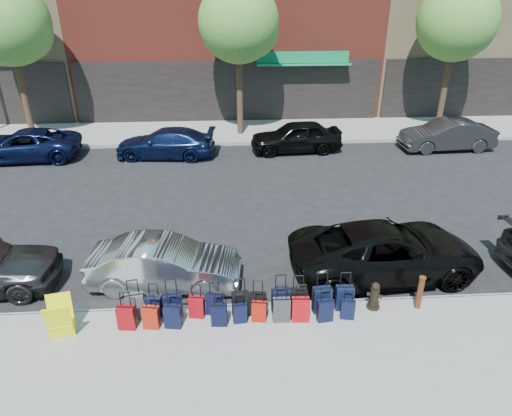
{
  "coord_description": "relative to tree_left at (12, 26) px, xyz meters",
  "views": [
    {
      "loc": [
        -0.13,
        -13.44,
        7.32
      ],
      "look_at": [
        0.62,
        -1.5,
        1.3
      ],
      "focal_mm": 32.0,
      "sensor_mm": 36.0,
      "label": 1
    }
  ],
  "objects": [
    {
      "name": "car_far_1",
      "position": [
        6.86,
        -2.91,
        -4.76
      ],
      "size": [
        4.63,
        2.24,
        1.3
      ],
      "primitive_type": "imported",
      "rotation": [
        0.0,
        0.0,
        -1.67
      ],
      "color": "#0D183B",
      "rests_on": "ground"
    },
    {
      "name": "car_far_3",
      "position": [
        20.06,
        -2.74,
        -4.7
      ],
      "size": [
        4.41,
        1.72,
        1.43
      ],
      "primitive_type": "imported",
      "rotation": [
        0.0,
        0.0,
        -1.52
      ],
      "color": "#2F2F32",
      "rests_on": "ground"
    },
    {
      "name": "display_rack",
      "position": [
        5.9,
        -14.79,
        -4.79
      ],
      "size": [
        0.63,
        0.68,
        0.95
      ],
      "rotation": [
        0.0,
        0.0,
        0.2
      ],
      "color": "#FDF00E",
      "rests_on": "sidewalk_near"
    },
    {
      "name": "suitcase_front_2",
      "position": [
        8.31,
        -14.3,
        -4.94
      ],
      "size": [
        0.46,
        0.3,
        1.04
      ],
      "rotation": [
        0.0,
        0.0,
        0.16
      ],
      "color": "black",
      "rests_on": "sidewalk_near"
    },
    {
      "name": "car_near_1",
      "position": [
        7.96,
        -12.82,
        -4.76
      ],
      "size": [
        4.06,
        1.73,
        1.3
      ],
      "primitive_type": "imported",
      "rotation": [
        0.0,
        0.0,
        1.48
      ],
      "color": "#B7BABE",
      "rests_on": "ground"
    },
    {
      "name": "tree_right",
      "position": [
        21.0,
        0.0,
        0.0
      ],
      "size": [
        3.8,
        3.8,
        7.27
      ],
      "color": "black",
      "rests_on": "sidewalk_far"
    },
    {
      "name": "suitcase_front_6",
      "position": [
        10.31,
        -14.35,
        -4.97
      ],
      "size": [
        0.4,
        0.24,
        0.93
      ],
      "rotation": [
        0.0,
        0.0,
        -0.08
      ],
      "color": "black",
      "rests_on": "sidewalk_near"
    },
    {
      "name": "fire_hydrant",
      "position": [
        13.13,
        -14.29,
        -4.93
      ],
      "size": [
        0.36,
        0.32,
        0.72
      ],
      "rotation": [
        0.0,
        0.0,
        -0.43
      ],
      "color": "black",
      "rests_on": "sidewalk_near"
    },
    {
      "name": "suitcase_back_0",
      "position": [
        7.3,
        -14.65,
        -4.97
      ],
      "size": [
        0.42,
        0.28,
        0.95
      ],
      "rotation": [
        0.0,
        0.0,
        -0.12
      ],
      "color": "maroon",
      "rests_on": "sidewalk_near"
    },
    {
      "name": "sidewalk_far",
      "position": [
        9.86,
        0.5,
        -5.34
      ],
      "size": [
        60.0,
        4.0,
        0.15
      ],
      "primitive_type": "cube",
      "color": "gray",
      "rests_on": "ground"
    },
    {
      "name": "car_far_0",
      "position": [
        0.57,
        -2.85,
        -4.74
      ],
      "size": [
        4.94,
        2.5,
        1.34
      ],
      "primitive_type": "imported",
      "rotation": [
        0.0,
        0.0,
        -1.51
      ],
      "color": "#0C1437",
      "rests_on": "ground"
    },
    {
      "name": "suitcase_back_10",
      "position": [
        12.41,
        -14.62,
        -5.02
      ],
      "size": [
        0.35,
        0.25,
        0.77
      ],
      "rotation": [
        0.0,
        0.0,
        -0.2
      ],
      "color": "black",
      "rests_on": "sidewalk_near"
    },
    {
      "name": "ground",
      "position": [
        9.86,
        -9.5,
        -5.41
      ],
      "size": [
        120.0,
        120.0,
        0.0
      ],
      "primitive_type": "plane",
      "color": "black",
      "rests_on": "ground"
    },
    {
      "name": "tree_center",
      "position": [
        10.5,
        0.0,
        0.0
      ],
      "size": [
        3.8,
        3.8,
        7.27
      ],
      "color": "black",
      "rests_on": "sidewalk_far"
    },
    {
      "name": "suitcase_front_3",
      "position": [
        8.87,
        -14.35,
        -4.99
      ],
      "size": [
        0.39,
        0.25,
        0.88
      ],
      "rotation": [
        0.0,
        0.0,
        -0.16
      ],
      "color": "maroon",
      "rests_on": "sidewalk_near"
    },
    {
      "name": "suitcase_back_5",
      "position": [
        9.88,
        -14.6,
        -5.02
      ],
      "size": [
        0.33,
        0.21,
        0.76
      ],
      "rotation": [
        0.0,
        0.0,
        0.09
      ],
      "color": "black",
      "rests_on": "sidewalk_near"
    },
    {
      "name": "curb_near",
      "position": [
        9.86,
        -13.98,
        -5.34
      ],
      "size": [
        60.0,
        0.08,
        0.15
      ],
      "primitive_type": "cube",
      "color": "gray",
      "rests_on": "ground"
    },
    {
      "name": "suitcase_back_2",
      "position": [
        8.35,
        -14.67,
        -4.98
      ],
      "size": [
        0.41,
        0.28,
        0.91
      ],
      "rotation": [
        0.0,
        0.0,
        -0.15
      ],
      "color": "black",
      "rests_on": "sidewalk_near"
    },
    {
      "name": "suitcase_front_5",
      "position": [
        9.9,
        -14.34,
        -4.95
      ],
      "size": [
        0.43,
        0.27,
        0.98
      ],
      "rotation": [
        0.0,
        0.0,
        0.13
      ],
      "color": "black",
      "rests_on": "sidewalk_near"
    },
    {
      "name": "suitcase_front_7",
      "position": [
        10.86,
        -14.31,
        -4.94
      ],
      "size": [
        0.45,
        0.28,
        1.03
      ],
      "rotation": [
        0.0,
        0.0,
        0.1
      ],
      "color": "black",
      "rests_on": "sidewalk_near"
    },
    {
      "name": "car_far_2",
      "position": [
        12.89,
        -2.54,
        -4.69
      ],
      "size": [
        4.33,
        1.97,
        1.44
      ],
      "primitive_type": "imported",
      "rotation": [
        0.0,
        0.0,
        -1.51
      ],
      "color": "black",
      "rests_on": "ground"
    },
    {
      "name": "car_near_2",
      "position": [
        13.91,
        -12.66,
        -4.69
      ],
      "size": [
        5.36,
        2.82,
        1.44
      ],
      "primitive_type": "imported",
      "rotation": [
        0.0,
        0.0,
        1.66
      ],
      "color": "black",
      "rests_on": "ground"
    },
    {
      "name": "suitcase_front_4",
      "position": [
        9.28,
        -14.26,
        -4.98
      ],
      "size": [
        0.39,
        0.26,
        0.89
      ],
      "rotation": [
        0.0,
        0.0,
        -0.16
      ],
      "color": "black",
      "rests_on": "sidewalk_near"
    },
    {
      "name": "suitcase_back_8",
      "position": [
        11.29,
        -14.63,
        -4.96
      ],
      "size": [
        0.42,
        0.26,
        0.96
      ],
      "rotation": [
        0.0,
        0.0,
        -0.06
      ],
      "color": "#B30B11",
      "rests_on": "sidewalk_near"
    },
    {
      "name": "suitcase_front_10",
      "position": [
        12.4,
        -14.29,
        -4.94
      ],
      "size": [
        0.43,
        0.25,
        1.01
      ],
      "rotation": [
        0.0,
        0.0,
        -0.04
      ],
      "color": "black",
      "rests_on": "sidewalk_near"
    },
    {
      "name": "curb_far",
      "position": [
        9.86,
        -1.52,
        -5.34
      ],
      "size": [
        60.0,
        0.08,
        0.15
      ],
      "primitive_type": "cube",
      "color": "gray",
      "rests_on": "ground"
    },
    {
      "name": "sidewalk_near",
      "position": [
        9.86,
        -16.0,
        -5.34
      ],
      "size": [
        60.0,
        4.0,
        0.15
      ],
      "primitive_type": "cube",
      "color": "gray",
      "rests_on": "ground"
    },
    {
      "name": "suitcase_front_8",
      "position": [
        11.28,
        -14.3,
        -4.95
      ],
      "size": [
        0.41,
        0.23,
        0.99
      ],
      "rotation": [
        0.0,
        0.0,
        0.02
      ],
      "color": "black",
      "rests_on": "sidewalk_near"
    },
    {
      "name": "suitcase_front_9",
      "position": [
        11.85,
        -14.34,
        -4.93
      ],
      "size": [
        0.46,
        0.29,
        1.06
      ],
      "rotation": [
        0.0,
        0.0,
        0.11
      ],
      "color": "black",
      "rests_on": "sidewalk_near"
    },
    {
      "name": "suitcase_back_4",
      "position": [
        9.4,
        -14.66,
        -4.99
      ],
      "size": [
        0.38,
        0.24,
        0.87
      ],
      "rotation": [
        0.0,
        0.0,
        -0.07
      ],
      "color": "black",
      "rests_on": "sidewalk_near"
    },
    {
      "name": "suitcase_back_9",
      "position": [
        11.86,
        -14.66,
        -4.99
      ],
      "size": [
        0.38,
        0.25,
        0.87
      ],
      "rotation": [
        0.0,
        0.0,
        0.11
      ],
      "color": "black",
      "rests_on": "sidewalk_near"
    },
    {
      "name": "tree_left",
      "position": [
        0.0,
        0.0,
        0.0
      ],
      "size": [
        3.8,
        3.8,
        7.27
      ],
      "color": "black",
      "rests_on": "sidewalk_far"
    },
    {
      "name": "suitcase_back_7",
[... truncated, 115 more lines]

